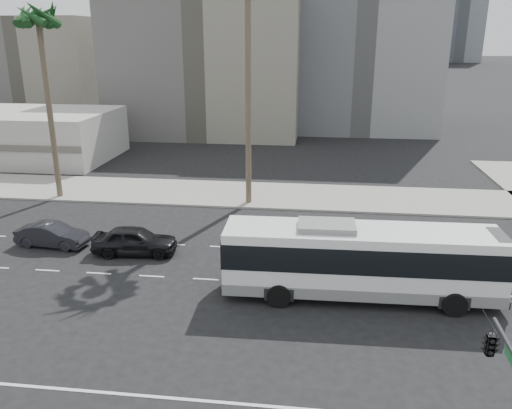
% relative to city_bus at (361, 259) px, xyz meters
% --- Properties ---
extents(ground, '(700.00, 700.00, 0.00)m').
position_rel_city_bus_xyz_m(ground, '(-5.01, 0.88, -2.02)').
color(ground, black).
rests_on(ground, ground).
extents(sidewalk_north, '(120.00, 7.00, 0.15)m').
position_rel_city_bus_xyz_m(sidewalk_north, '(-5.01, 16.38, -1.95)').
color(sidewalk_north, gray).
rests_on(sidewalk_north, ground).
extents(commercial_low, '(22.00, 12.16, 5.00)m').
position_rel_city_bus_xyz_m(commercial_low, '(-35.01, 26.87, 0.48)').
color(commercial_low, '#AEADA5').
rests_on(commercial_low, ground).
extents(midrise_beige_west, '(24.00, 18.00, 18.00)m').
position_rel_city_bus_xyz_m(midrise_beige_west, '(-17.01, 45.88, 6.98)').
color(midrise_beige_west, '#65625D').
rests_on(midrise_beige_west, ground).
extents(midrise_gray_center, '(20.00, 20.00, 26.00)m').
position_rel_city_bus_xyz_m(midrise_gray_center, '(2.99, 52.88, 10.98)').
color(midrise_gray_center, slate).
rests_on(midrise_gray_center, ground).
extents(midrise_beige_far, '(18.00, 16.00, 15.00)m').
position_rel_city_bus_xyz_m(midrise_beige_far, '(-43.01, 50.88, 5.48)').
color(midrise_beige_far, '#65625D').
rests_on(midrise_beige_far, ground).
extents(city_bus, '(13.46, 3.29, 3.85)m').
position_rel_city_bus_xyz_m(city_bus, '(0.00, 0.00, 0.00)').
color(city_bus, white).
rests_on(city_bus, ground).
extents(car_a, '(2.41, 5.13, 1.70)m').
position_rel_city_bus_xyz_m(car_a, '(-12.92, 3.76, -1.17)').
color(car_a, black).
rests_on(car_a, ground).
extents(car_b, '(1.96, 4.57, 1.46)m').
position_rel_city_bus_xyz_m(car_b, '(-18.42, 4.29, -1.29)').
color(car_b, black).
rests_on(car_b, ground).
extents(traffic_signal, '(2.37, 3.12, 5.17)m').
position_rel_city_bus_xyz_m(traffic_signal, '(2.67, -10.78, 2.29)').
color(traffic_signal, '#262628').
rests_on(traffic_signal, ground).
extents(palm_mid, '(4.84, 4.84, 14.96)m').
position_rel_city_bus_xyz_m(palm_mid, '(-22.86, 13.91, 11.44)').
color(palm_mid, brown).
rests_on(palm_mid, ground).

